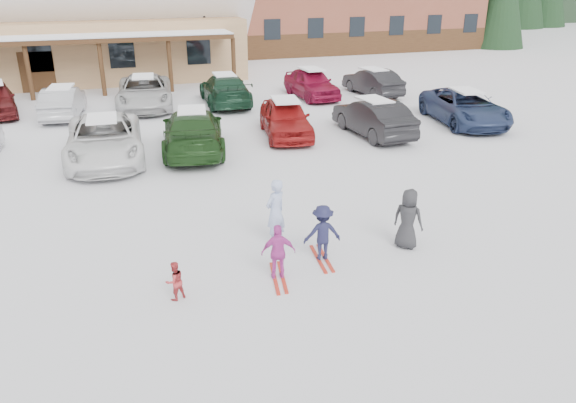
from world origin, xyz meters
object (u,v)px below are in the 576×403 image
object	(u,v)px
adult_skier	(275,212)
parked_car_4	(285,118)
parked_car_9	(63,102)
parked_car_5	(373,118)
parked_car_2	(104,140)
parked_car_13	(373,82)
parked_car_3	(193,131)
day_lodge	(0,13)
parked_car_10	(144,92)
lamp_post	(204,23)
parked_car_11	(225,90)
child_navy	(322,233)
parked_car_12	(311,83)
child_magenta	(278,252)
bystander_dark	(408,219)
toddler_red	(175,281)
parked_car_6	(465,107)

from	to	relation	value
adult_skier	parked_car_4	bearing A→B (deg)	-139.81
adult_skier	parked_car_9	bearing A→B (deg)	-100.96
parked_car_4	parked_car_5	bearing A→B (deg)	-7.45
parked_car_2	parked_car_5	distance (m)	10.48
parked_car_13	parked_car_3	bearing A→B (deg)	27.82
day_lodge	parked_car_10	bearing A→B (deg)	-56.25
lamp_post	parked_car_11	bearing A→B (deg)	-94.55
parked_car_4	parked_car_9	bearing A→B (deg)	153.04
child_navy	lamp_post	bearing A→B (deg)	-88.15
child_navy	parked_car_12	world-z (taller)	parked_car_12
adult_skier	parked_car_3	world-z (taller)	adult_skier
child_magenta	parked_car_4	bearing A→B (deg)	-98.53
bystander_dark	parked_car_11	world-z (taller)	parked_car_11
parked_car_4	parked_car_13	size ratio (longest dim) A/B	1.05
toddler_red	bystander_dark	bearing A→B (deg)	164.01
adult_skier	parked_car_13	size ratio (longest dim) A/B	0.40
bystander_dark	parked_car_12	xyz separation A→B (m)	(3.97, 17.17, 0.01)
parked_car_3	parked_car_13	xyz separation A→B (m)	(10.97, 7.32, -0.09)
child_navy	parked_car_4	bearing A→B (deg)	-96.91
lamp_post	child_navy	xyz separation A→B (m)	(-2.11, -25.37, -2.60)
child_navy	parked_car_11	bearing A→B (deg)	-88.26
toddler_red	parked_car_10	xyz separation A→B (m)	(1.02, 18.10, 0.35)
child_navy	toddler_red	bearing A→B (deg)	17.49
toddler_red	child_magenta	distance (m)	2.27
parked_car_9	parked_car_2	bearing A→B (deg)	109.50
parked_car_3	parked_car_5	bearing A→B (deg)	-171.75
day_lodge	parked_car_6	world-z (taller)	day_lodge
parked_car_12	adult_skier	bearing A→B (deg)	-116.32
parked_car_2	toddler_red	bearing A→B (deg)	-81.78
lamp_post	parked_car_6	world-z (taller)	lamp_post
adult_skier	parked_car_4	size ratio (longest dim) A/B	0.38
lamp_post	toddler_red	world-z (taller)	lamp_post
adult_skier	parked_car_13	xyz separation A→B (m)	(10.34, 15.62, -0.14)
parked_car_4	lamp_post	bearing A→B (deg)	100.17
child_navy	parked_car_13	world-z (taller)	parked_car_13
parked_car_5	parked_car_9	distance (m)	14.12
day_lodge	toddler_red	world-z (taller)	day_lodge
day_lodge	parked_car_6	size ratio (longest dim) A/B	5.52
adult_skier	parked_car_5	world-z (taller)	adult_skier
parked_car_9	child_navy	bearing A→B (deg)	117.28
parked_car_3	parked_car_5	size ratio (longest dim) A/B	1.20
child_magenta	parked_car_6	size ratio (longest dim) A/B	0.24
bystander_dark	parked_car_3	distance (m)	10.16
day_lodge	parked_car_9	distance (m)	12.61
parked_car_6	parked_car_10	world-z (taller)	parked_car_10
bystander_dark	parked_car_9	distance (m)	18.64
adult_skier	parked_car_5	size ratio (longest dim) A/B	0.37
toddler_red	adult_skier	bearing A→B (deg)	-168.38
toddler_red	child_navy	xyz separation A→B (m)	(3.49, 0.67, 0.25)
parked_car_3	parked_car_4	world-z (taller)	parked_car_3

